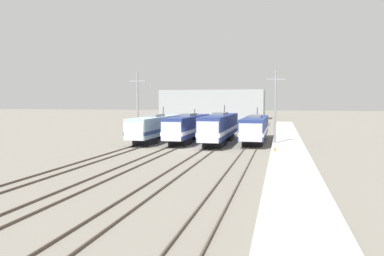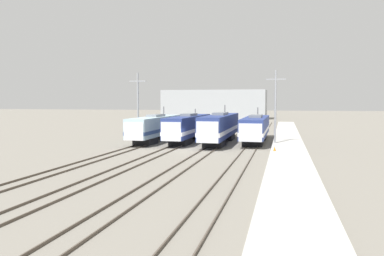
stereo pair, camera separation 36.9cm
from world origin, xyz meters
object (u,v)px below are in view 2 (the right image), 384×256
(traffic_cone, at_px, (275,149))
(catenary_tower_right, at_px, (276,106))
(catenary_tower_left, at_px, (138,105))
(locomotive_center_left, at_px, (188,127))
(locomotive_center_right, at_px, (220,127))
(locomotive_far_left, at_px, (155,127))
(locomotive_far_right, at_px, (255,128))

(traffic_cone, bearing_deg, catenary_tower_right, 91.06)
(catenary_tower_left, bearing_deg, catenary_tower_right, 0.00)
(locomotive_center_left, relative_size, locomotive_center_right, 0.97)
(locomotive_far_left, bearing_deg, catenary_tower_right, -2.31)
(locomotive_far_left, relative_size, locomotive_center_right, 0.91)
(locomotive_center_left, bearing_deg, locomotive_far_left, -168.41)
(locomotive_center_right, bearing_deg, traffic_cone, -49.44)
(locomotive_far_left, distance_m, traffic_cone, 19.43)
(locomotive_center_left, xyz_separation_m, traffic_cone, (12.45, -9.88, -1.53))
(locomotive_far_left, distance_m, locomotive_center_right, 9.50)
(locomotive_far_left, height_order, locomotive_center_right, locomotive_center_right)
(locomotive_center_left, relative_size, catenary_tower_right, 1.82)
(locomotive_center_right, height_order, catenary_tower_left, catenary_tower_left)
(locomotive_center_right, bearing_deg, catenary_tower_left, -176.23)
(catenary_tower_right, bearing_deg, locomotive_center_left, 172.30)
(locomotive_far_left, relative_size, locomotive_center_left, 0.94)
(catenary_tower_right, bearing_deg, catenary_tower_left, 180.00)
(locomotive_far_left, relative_size, catenary_tower_left, 1.71)
(locomotive_center_right, distance_m, catenary_tower_right, 8.18)
(locomotive_center_left, bearing_deg, traffic_cone, -38.45)
(locomotive_far_left, height_order, catenary_tower_right, catenary_tower_right)
(catenary_tower_left, height_order, traffic_cone, catenary_tower_left)
(locomotive_center_left, distance_m, traffic_cone, 15.97)
(locomotive_far_left, relative_size, traffic_cone, 33.47)
(locomotive_center_right, xyz_separation_m, traffic_cone, (7.70, -9.00, -1.63))
(locomotive_far_right, distance_m, traffic_cone, 11.88)
(locomotive_far_left, xyz_separation_m, catenary_tower_left, (-2.31, -0.69, 3.21))
(locomotive_center_left, relative_size, locomotive_far_right, 1.00)
(locomotive_far_right, bearing_deg, catenary_tower_left, -169.09)
(locomotive_center_right, xyz_separation_m, locomotive_far_right, (4.75, 2.41, -0.18))
(locomotive_center_right, xyz_separation_m, catenary_tower_right, (7.55, -0.78, 3.05))
(traffic_cone, bearing_deg, locomotive_far_left, 152.61)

